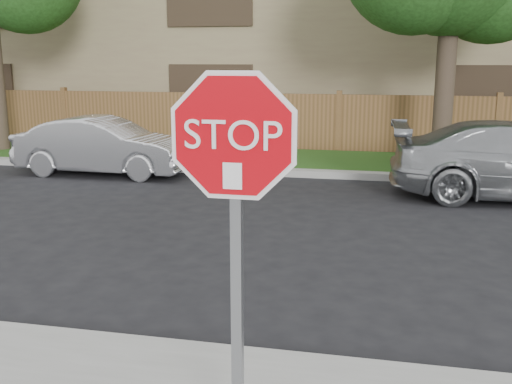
# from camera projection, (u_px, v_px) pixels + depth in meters

# --- Properties ---
(ground) EXTENTS (90.00, 90.00, 0.00)m
(ground) POSITION_uv_depth(u_px,v_px,m) (234.00, 355.00, 5.29)
(ground) COLOR black
(ground) RESTS_ON ground
(far_curb) EXTENTS (70.00, 0.30, 0.15)m
(far_curb) POSITION_uv_depth(u_px,v_px,m) (326.00, 174.00, 13.04)
(far_curb) COLOR gray
(far_curb) RESTS_ON ground
(grass_strip) EXTENTS (70.00, 3.00, 0.12)m
(grass_strip) POSITION_uv_depth(u_px,v_px,m) (332.00, 162.00, 14.62)
(grass_strip) COLOR #1E4714
(grass_strip) RESTS_ON ground
(fence) EXTENTS (70.00, 0.12, 1.60)m
(fence) POSITION_uv_depth(u_px,v_px,m) (338.00, 125.00, 15.98)
(fence) COLOR brown
(fence) RESTS_ON ground
(apartment_building) EXTENTS (35.20, 9.20, 7.20)m
(apartment_building) POSITION_uv_depth(u_px,v_px,m) (354.00, 28.00, 20.71)
(apartment_building) COLOR #857152
(apartment_building) RESTS_ON ground
(stop_sign) EXTENTS (1.01, 0.13, 2.55)m
(stop_sign) POSITION_uv_depth(u_px,v_px,m) (234.00, 192.00, 3.39)
(stop_sign) COLOR gray
(stop_sign) RESTS_ON sidewalk_near
(sedan_left) EXTENTS (3.89, 1.41, 1.27)m
(sedan_left) POSITION_uv_depth(u_px,v_px,m) (104.00, 146.00, 13.26)
(sedan_left) COLOR silver
(sedan_left) RESTS_ON ground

